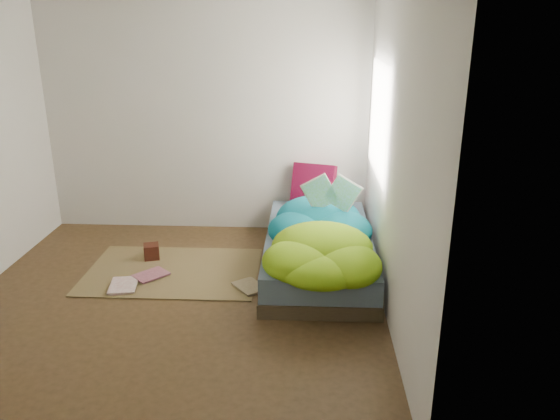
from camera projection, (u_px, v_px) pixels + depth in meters
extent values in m
cube|color=#3F2E18|center=(175.00, 300.00, 4.62)|extent=(3.50, 3.50, 0.00)
cube|color=silver|center=(205.00, 113.00, 5.84)|extent=(3.50, 0.04, 2.60)
cube|color=silver|center=(71.00, 235.00, 2.54)|extent=(3.50, 0.04, 2.60)
cube|color=silver|center=(394.00, 153.00, 4.11)|extent=(0.04, 3.50, 2.60)
cube|color=white|center=(378.00, 119.00, 4.93)|extent=(0.01, 1.00, 1.20)
cube|color=#382F1E|center=(318.00, 261.00, 5.22)|extent=(1.00, 2.00, 0.12)
cube|color=#455B6F|center=(318.00, 245.00, 5.17)|extent=(0.98, 1.96, 0.22)
cube|color=brown|center=(173.00, 271.00, 5.15)|extent=(1.60, 1.10, 0.01)
cube|color=white|center=(325.00, 202.00, 5.86)|extent=(0.59, 0.48, 0.11)
cube|color=#460422|center=(313.00, 185.00, 5.86)|extent=(0.48, 0.26, 0.45)
cube|color=black|center=(152.00, 251.00, 5.39)|extent=(0.18, 0.18, 0.14)
imported|color=white|center=(110.00, 286.00, 4.82)|extent=(0.28, 0.35, 0.02)
imported|color=#B6697F|center=(145.00, 272.00, 5.09)|extent=(0.36, 0.37, 0.03)
imported|color=tan|center=(239.00, 290.00, 4.75)|extent=(0.34, 0.36, 0.02)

